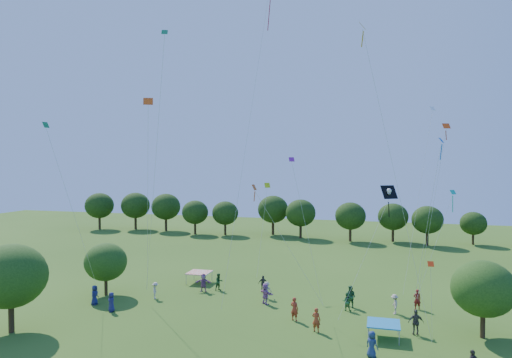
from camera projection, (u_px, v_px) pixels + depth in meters
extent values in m
cylinder|color=#422B19|center=(11.00, 319.00, 32.68)|extent=(0.40, 0.40, 1.92)
ellipsoid|color=#2A5016|center=(11.00, 276.00, 32.58)|extent=(5.06, 5.06, 4.56)
cylinder|color=#422B19|center=(106.00, 287.00, 41.89)|extent=(0.30, 0.30, 1.45)
ellipsoid|color=#2A5016|center=(106.00, 262.00, 41.81)|extent=(3.84, 3.84, 3.46)
cylinder|color=#422B19|center=(483.00, 326.00, 31.66)|extent=(0.33, 0.33, 1.62)
ellipsoid|color=#2A5016|center=(483.00, 289.00, 31.57)|extent=(4.30, 4.30, 3.87)
cylinder|color=#422B19|center=(100.00, 223.00, 83.82)|extent=(0.44, 0.44, 2.15)
ellipsoid|color=#213E11|center=(99.00, 206.00, 83.71)|extent=(5.17, 5.17, 4.65)
cylinder|color=#422B19|center=(136.00, 223.00, 83.70)|extent=(0.45, 0.45, 2.17)
ellipsoid|color=#213E11|center=(135.00, 205.00, 83.58)|extent=(5.22, 5.22, 4.70)
cylinder|color=#422B19|center=(166.00, 225.00, 81.71)|extent=(0.44, 0.44, 2.15)
ellipsoid|color=#213E11|center=(166.00, 207.00, 81.60)|extent=(5.17, 5.17, 4.65)
cylinder|color=#422B19|center=(195.00, 229.00, 77.78)|extent=(0.38, 0.38, 1.87)
ellipsoid|color=#213E11|center=(195.00, 212.00, 77.68)|extent=(4.48, 4.48, 4.03)
cylinder|color=#422B19|center=(225.00, 229.00, 77.00)|extent=(0.38, 0.38, 1.84)
ellipsoid|color=#213E11|center=(225.00, 213.00, 76.90)|extent=(4.42, 4.42, 3.98)
cylinder|color=#422B19|center=(273.00, 228.00, 77.27)|extent=(0.44, 0.44, 2.14)
ellipsoid|color=#213E11|center=(273.00, 209.00, 77.16)|extent=(5.14, 5.14, 4.63)
cylinder|color=#422B19|center=(301.00, 232.00, 73.84)|extent=(0.42, 0.42, 2.03)
ellipsoid|color=#213E11|center=(301.00, 213.00, 73.73)|extent=(4.86, 4.86, 4.37)
cylinder|color=#422B19|center=(350.00, 235.00, 70.66)|extent=(0.40, 0.40, 1.96)
ellipsoid|color=#213E11|center=(350.00, 216.00, 70.56)|extent=(4.71, 4.71, 4.24)
cylinder|color=#422B19|center=(393.00, 235.00, 70.47)|extent=(0.39, 0.39, 1.91)
ellipsoid|color=#213E11|center=(393.00, 217.00, 70.36)|extent=(4.59, 4.59, 4.13)
cylinder|color=#422B19|center=(427.00, 239.00, 67.11)|extent=(0.39, 0.39, 1.89)
ellipsoid|color=#213E11|center=(427.00, 220.00, 67.01)|extent=(4.54, 4.54, 4.08)
cylinder|color=#422B19|center=(473.00, 239.00, 67.81)|extent=(0.33, 0.33, 1.58)
ellipsoid|color=#213E11|center=(473.00, 223.00, 67.72)|extent=(3.80, 3.80, 3.42)
cube|color=#D84219|center=(199.00, 272.00, 46.22)|extent=(2.20, 2.20, 0.08)
cylinder|color=#999999|center=(186.00, 279.00, 45.54)|extent=(0.05, 0.05, 1.10)
cylinder|color=#999999|center=(205.00, 280.00, 45.01)|extent=(0.05, 0.05, 1.10)
cylinder|color=#999999|center=(194.00, 274.00, 47.47)|extent=(0.05, 0.05, 1.10)
cylinder|color=#999999|center=(212.00, 276.00, 46.94)|extent=(0.05, 0.05, 1.10)
cube|color=#1C77B6|center=(384.00, 323.00, 31.51)|extent=(2.20, 2.20, 0.08)
cylinder|color=#999999|center=(368.00, 334.00, 30.83)|extent=(0.05, 0.05, 1.10)
cylinder|color=#999999|center=(399.00, 337.00, 30.30)|extent=(0.05, 0.05, 1.10)
cylinder|color=#999999|center=(369.00, 324.00, 32.76)|extent=(0.05, 0.05, 1.10)
cylinder|color=#999999|center=(398.00, 327.00, 32.23)|extent=(0.05, 0.05, 1.10)
imported|color=navy|center=(95.00, 295.00, 39.06)|extent=(0.48, 0.84, 1.67)
imported|color=maroon|center=(417.00, 299.00, 37.80)|extent=(0.71, 0.54, 1.68)
imported|color=#25562C|center=(351.00, 297.00, 38.25)|extent=(1.03, 0.88, 1.84)
imported|color=beige|center=(155.00, 291.00, 40.77)|extent=(0.77, 1.06, 1.47)
imported|color=#443E36|center=(263.00, 283.00, 43.09)|extent=(0.97, 0.69, 1.51)
imported|color=#915489|center=(203.00, 283.00, 43.03)|extent=(1.65, 0.78, 1.70)
imported|color=navy|center=(372.00, 344.00, 28.45)|extent=(0.93, 0.80, 1.66)
imported|color=#9E2F1C|center=(294.00, 309.00, 35.09)|extent=(0.78, 0.63, 1.81)
imported|color=#2A6234|center=(347.00, 301.00, 37.52)|extent=(0.76, 0.44, 1.49)
imported|color=#A9A787|center=(267.00, 290.00, 40.84)|extent=(1.08, 0.89, 1.52)
imported|color=#474239|center=(416.00, 322.00, 32.15)|extent=(1.11, 0.61, 1.81)
imported|color=#AE65A7|center=(265.00, 294.00, 39.23)|extent=(1.67, 1.52, 1.79)
imported|color=navy|center=(111.00, 302.00, 37.24)|extent=(0.86, 0.85, 1.59)
imported|color=#9E371C|center=(316.00, 320.00, 32.77)|extent=(0.72, 0.54, 1.74)
imported|color=#224F22|center=(219.00, 282.00, 43.46)|extent=(0.85, 0.89, 1.62)
imported|color=#B6A592|center=(395.00, 304.00, 36.65)|extent=(0.62, 1.09, 1.59)
cube|color=black|center=(389.00, 192.00, 33.99)|extent=(1.30, 1.12, 0.98)
cube|color=black|center=(389.00, 210.00, 34.09)|extent=(0.12, 0.27, 1.18)
sphere|color=white|center=(389.00, 191.00, 33.93)|extent=(0.36, 0.36, 0.36)
cylinder|color=white|center=(389.00, 195.00, 33.94)|extent=(0.26, 0.50, 0.33)
cylinder|color=white|center=(389.00, 195.00, 33.94)|extent=(0.26, 0.50, 0.33)
cylinder|color=beige|center=(364.00, 257.00, 32.74)|extent=(3.40, 3.86, 8.22)
cube|color=red|center=(269.00, 12.00, 38.04)|extent=(0.44, 0.54, 2.94)
cylinder|color=beige|center=(247.00, 141.00, 35.87)|extent=(2.26, 5.81, 25.15)
cube|color=#F7500E|center=(148.00, 101.00, 32.53)|extent=(0.80, 0.69, 0.55)
cylinder|color=beige|center=(148.00, 206.00, 35.93)|extent=(3.29, 5.62, 14.98)
cube|color=red|center=(431.00, 264.00, 25.86)|extent=(0.36, 0.26, 0.27)
cylinder|color=beige|center=(431.00, 305.00, 26.84)|extent=(0.36, 1.95, 4.99)
cube|color=orange|center=(363.00, 26.00, 24.78)|extent=(0.38, 0.49, 0.35)
cube|color=orange|center=(362.00, 39.00, 24.86)|extent=(0.15, 0.19, 0.83)
cylinder|color=beige|center=(399.00, 194.00, 26.09)|extent=(4.14, 3.18, 18.13)
cube|color=#17813D|center=(46.00, 125.00, 31.15)|extent=(0.27, 0.47, 0.40)
cylinder|color=beige|center=(75.00, 219.00, 34.58)|extent=(0.46, 6.53, 13.28)
cube|color=blue|center=(441.00, 140.00, 28.90)|extent=(0.39, 0.47, 0.32)
cube|color=blue|center=(441.00, 152.00, 28.98)|extent=(0.14, 0.23, 0.99)
cylinder|color=beige|center=(425.00, 236.00, 29.71)|extent=(1.71, 0.77, 12.14)
cube|color=#921997|center=(292.00, 159.00, 34.10)|extent=(0.47, 0.40, 0.33)
cylinder|color=beige|center=(307.00, 234.00, 34.44)|extent=(2.29, 0.94, 10.96)
cube|color=white|center=(432.00, 108.00, 43.43)|extent=(0.60, 0.55, 0.41)
cylinder|color=beige|center=(419.00, 196.00, 40.49)|extent=(2.87, 7.49, 15.86)
cube|color=#0CB79C|center=(453.00, 192.00, 36.86)|extent=(0.52, 0.47, 0.35)
cube|color=#0CB79C|center=(453.00, 204.00, 36.94)|extent=(0.12, 0.31, 1.37)
cylinder|color=beige|center=(435.00, 246.00, 36.65)|extent=(2.82, 1.52, 8.32)
cube|color=#CE3E0C|center=(446.00, 126.00, 34.40)|extent=(0.62, 0.50, 0.42)
cube|color=#CE3E0C|center=(446.00, 135.00, 34.48)|extent=(0.13, 0.18, 0.73)
cylinder|color=beige|center=(431.00, 216.00, 35.43)|extent=(1.85, 1.14, 13.44)
cube|color=#EE530C|center=(254.00, 187.00, 30.86)|extent=(0.26, 0.45, 0.39)
cube|color=#EE530C|center=(254.00, 196.00, 30.93)|extent=(0.15, 0.16, 0.69)
cylinder|color=beige|center=(291.00, 251.00, 32.73)|extent=(4.18, 4.69, 9.04)
cube|color=#C4DA13|center=(267.00, 185.00, 45.77)|extent=(0.63, 0.54, 0.49)
cylinder|color=beige|center=(262.00, 231.00, 44.47)|extent=(0.29, 3.10, 8.39)
cube|color=#157743|center=(165.00, 32.00, 29.01)|extent=(0.45, 0.36, 0.33)
cylinder|color=beige|center=(154.00, 181.00, 34.07)|extent=(5.97, 8.18, 19.04)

